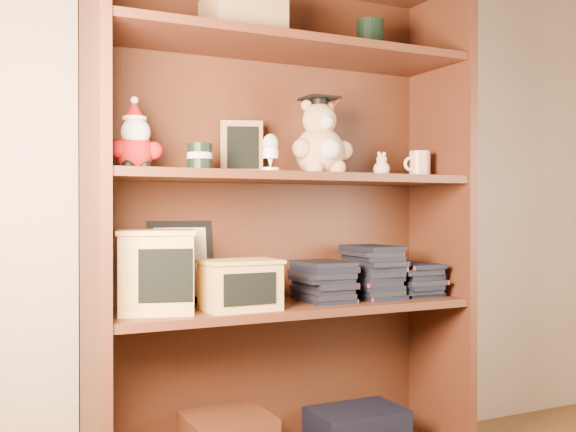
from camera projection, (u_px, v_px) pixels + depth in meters
name	position (u px, v px, depth m)	size (l,w,h in m)	color
bookcase	(280.00, 229.00, 2.12)	(1.20, 0.35, 1.60)	#502717
shelf_lower	(288.00, 307.00, 2.08)	(1.14, 0.33, 0.02)	#502717
shelf_upper	(288.00, 178.00, 2.08)	(1.14, 0.33, 0.02)	#502717
santa_plush	(135.00, 142.00, 1.87)	(0.15, 0.11, 0.21)	#A50F0F
teachers_tin	(200.00, 157.00, 1.95)	(0.07, 0.07, 0.08)	black
chalkboard_plaque	(242.00, 149.00, 2.13)	(0.13, 0.09, 0.17)	#9E7547
egg_cup	(270.00, 151.00, 1.97)	(0.05, 0.05, 0.11)	white
grad_teddy_bear	(320.00, 144.00, 2.12)	(0.21, 0.18, 0.25)	tan
pink_figurine	(382.00, 167.00, 2.23)	(0.05, 0.05, 0.08)	beige
teacher_mug	(419.00, 164.00, 2.29)	(0.10, 0.07, 0.09)	silver
certificate_frame	(181.00, 262.00, 2.07)	(0.20, 0.05, 0.25)	black
treats_box	(156.00, 270.00, 1.90)	(0.26, 0.26, 0.23)	tan
pencils_box	(240.00, 284.00, 1.94)	(0.22, 0.16, 0.15)	tan
book_stack_left	(322.00, 281.00, 2.13)	(0.14, 0.20, 0.13)	black
book_stack_mid	(371.00, 271.00, 2.21)	(0.14, 0.20, 0.18)	black
book_stack_right	(411.00, 278.00, 2.28)	(0.14, 0.20, 0.11)	black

